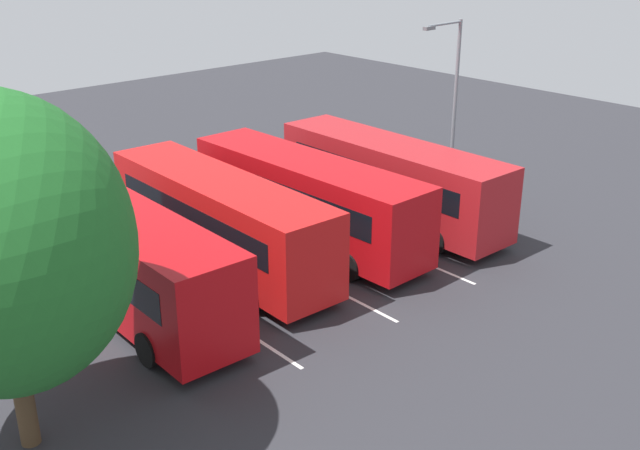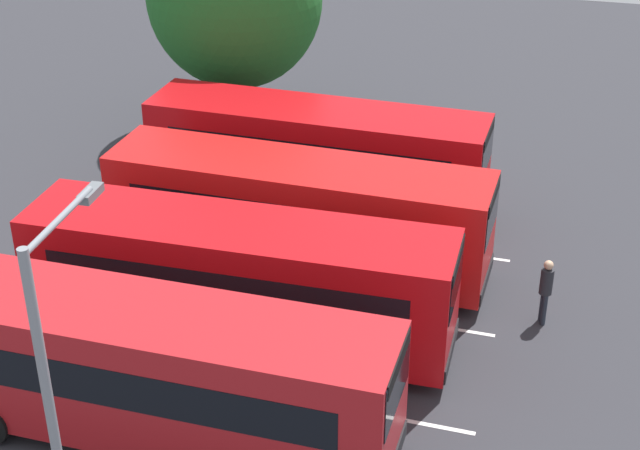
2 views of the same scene
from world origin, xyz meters
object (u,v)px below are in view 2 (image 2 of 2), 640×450
bus_center_right (299,212)px  street_lamp (61,418)px  bus_center_left (240,277)px  bus_far_right (317,152)px  pedestrian (546,286)px  bus_far_left (152,370)px

bus_center_right → street_lamp: bearing=-89.3°
bus_center_right → bus_center_left: bearing=-95.0°
bus_far_right → pedestrian: 8.65m
bus_far_left → bus_center_right: bearing=83.6°
bus_center_left → street_lamp: size_ratio=1.41×
bus_center_left → bus_center_right: 3.57m
bus_far_left → bus_far_right: 11.27m
bus_far_left → bus_center_left: size_ratio=1.00×
pedestrian → street_lamp: size_ratio=0.25×
bus_center_right → pedestrian: size_ratio=5.75×
bus_far_right → bus_far_left: bearing=-90.2°
bus_center_right → street_lamp: size_ratio=1.41×
bus_center_right → pedestrian: bus_center_right is taller
bus_center_left → bus_far_right: same height
bus_center_left → pedestrian: bearing=19.7°
bus_center_right → street_lamp: street_lamp is taller
bus_center_right → bus_far_right: bearing=100.2°
bus_far_left → street_lamp: street_lamp is taller
bus_far_left → bus_center_right: 7.46m
street_lamp → bus_center_left: bearing=-0.7°
pedestrian → street_lamp: 13.25m
bus_far_right → street_lamp: (0.37, -15.71, 2.49)m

